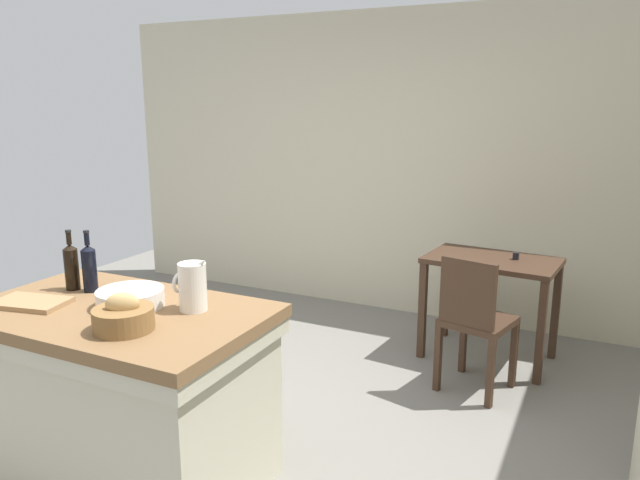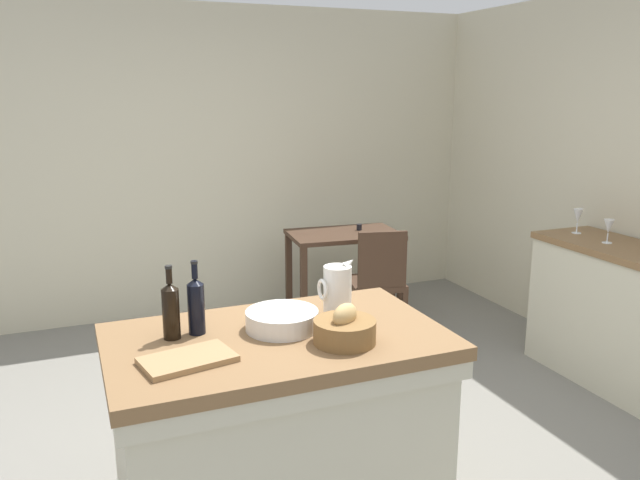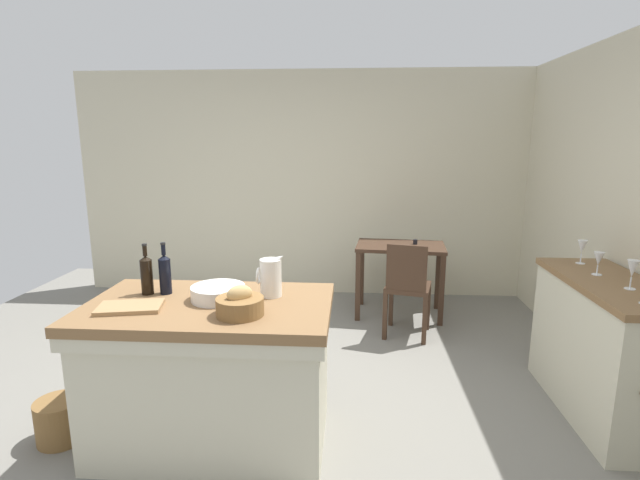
% 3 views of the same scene
% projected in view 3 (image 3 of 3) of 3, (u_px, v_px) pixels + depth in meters
% --- Properties ---
extents(ground_plane, '(6.76, 6.76, 0.00)m').
position_uv_depth(ground_plane, '(268.00, 405.00, 3.33)').
color(ground_plane, slate).
extents(wall_back, '(5.32, 0.12, 2.60)m').
position_uv_depth(wall_back, '(304.00, 185.00, 5.60)').
color(wall_back, beige).
rests_on(wall_back, ground).
extents(island_table, '(1.42, 0.86, 0.90)m').
position_uv_depth(island_table, '(212.00, 368.00, 2.84)').
color(island_table, brown).
rests_on(island_table, ground).
extents(side_cabinet, '(0.52, 1.25, 0.93)m').
position_uv_depth(side_cabinet, '(605.00, 348.00, 3.14)').
color(side_cabinet, brown).
rests_on(side_cabinet, ground).
extents(writing_desk, '(0.95, 0.64, 0.81)m').
position_uv_depth(writing_desk, '(400.00, 256.00, 4.93)').
color(writing_desk, '#3D281C').
rests_on(writing_desk, ground).
extents(wooden_chair, '(0.48, 0.48, 0.91)m').
position_uv_depth(wooden_chair, '(407.00, 286.00, 4.38)').
color(wooden_chair, '#3D281C').
rests_on(wooden_chair, ground).
extents(pitcher, '(0.17, 0.13, 0.27)m').
position_uv_depth(pitcher, '(271.00, 277.00, 2.85)').
color(pitcher, silver).
rests_on(pitcher, island_table).
extents(wash_bowl, '(0.32, 0.32, 0.08)m').
position_uv_depth(wash_bowl, '(218.00, 293.00, 2.80)').
color(wash_bowl, silver).
rests_on(wash_bowl, island_table).
extents(bread_basket, '(0.26, 0.26, 0.17)m').
position_uv_depth(bread_basket, '(240.00, 305.00, 2.55)').
color(bread_basket, brown).
rests_on(bread_basket, island_table).
extents(cutting_board, '(0.38, 0.27, 0.02)m').
position_uv_depth(cutting_board, '(130.00, 307.00, 2.64)').
color(cutting_board, '#99754C').
rests_on(cutting_board, island_table).
extents(wine_bottle_dark, '(0.07, 0.07, 0.32)m').
position_uv_depth(wine_bottle_dark, '(165.00, 273.00, 2.89)').
color(wine_bottle_dark, black).
rests_on(wine_bottle_dark, island_table).
extents(wine_bottle_amber, '(0.07, 0.07, 0.32)m').
position_uv_depth(wine_bottle_amber, '(147.00, 274.00, 2.88)').
color(wine_bottle_amber, black).
rests_on(wine_bottle_amber, island_table).
extents(wine_glass_left, '(0.07, 0.07, 0.18)m').
position_uv_depth(wine_glass_left, '(632.00, 269.00, 2.86)').
color(wine_glass_left, white).
rests_on(wine_glass_left, side_cabinet).
extents(wine_glass_middle, '(0.07, 0.07, 0.16)m').
position_uv_depth(wine_glass_middle, '(599.00, 259.00, 3.17)').
color(wine_glass_middle, white).
rests_on(wine_glass_middle, side_cabinet).
extents(wine_glass_right, '(0.07, 0.07, 0.17)m').
position_uv_depth(wine_glass_right, '(582.00, 248.00, 3.46)').
color(wine_glass_right, white).
rests_on(wine_glass_right, side_cabinet).
extents(wicker_hamper, '(0.28, 0.28, 0.26)m').
position_uv_depth(wicker_hamper, '(60.00, 420.00, 2.91)').
color(wicker_hamper, brown).
rests_on(wicker_hamper, ground).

